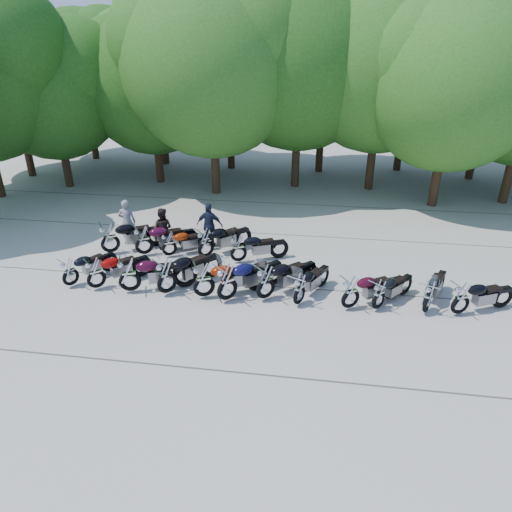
# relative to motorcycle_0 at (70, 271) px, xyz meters

# --- Properties ---
(ground) EXTENTS (90.00, 90.00, 0.00)m
(ground) POSITION_rel_motorcycle_0_xyz_m (6.15, -0.53, -0.58)
(ground) COLOR gray
(ground) RESTS_ON ground
(tree_0) EXTENTS (7.50, 7.50, 9.21)m
(tree_0) POSITION_rel_motorcycle_0_xyz_m (-9.27, 12.45, 4.87)
(tree_0) COLOR #3A2614
(tree_0) RESTS_ON ground
(tree_1) EXTENTS (6.97, 6.97, 8.55)m
(tree_1) POSITION_rel_motorcycle_0_xyz_m (-5.89, 10.71, 4.48)
(tree_1) COLOR #3A2614
(tree_1) RESTS_ON ground
(tree_2) EXTENTS (7.31, 7.31, 8.97)m
(tree_2) POSITION_rel_motorcycle_0_xyz_m (-1.11, 12.31, 4.73)
(tree_2) COLOR #3A2614
(tree_2) RESTS_ON ground
(tree_3) EXTENTS (8.70, 8.70, 10.67)m
(tree_3) POSITION_rel_motorcycle_0_xyz_m (2.58, 10.71, 5.74)
(tree_3) COLOR #3A2614
(tree_3) RESTS_ON ground
(tree_4) EXTENTS (9.13, 9.13, 11.20)m
(tree_4) POSITION_rel_motorcycle_0_xyz_m (6.69, 12.56, 6.05)
(tree_4) COLOR #3A2614
(tree_4) RESTS_ON ground
(tree_5) EXTENTS (9.04, 9.04, 11.10)m
(tree_5) POSITION_rel_motorcycle_0_xyz_m (10.76, 12.68, 5.99)
(tree_5) COLOR #3A2614
(tree_5) RESTS_ON ground
(tree_6) EXTENTS (8.00, 8.00, 9.82)m
(tree_6) POSITION_rel_motorcycle_0_xyz_m (13.70, 10.29, 5.23)
(tree_6) COLOR #3A2614
(tree_6) RESTS_ON ground
(tree_9) EXTENTS (7.59, 7.59, 9.32)m
(tree_9) POSITION_rel_motorcycle_0_xyz_m (-7.38, 17.06, 4.93)
(tree_9) COLOR #3A2614
(tree_9) RESTS_ON ground
(tree_10) EXTENTS (7.78, 7.78, 9.55)m
(tree_10) POSITION_rel_motorcycle_0_xyz_m (-2.14, 16.44, 5.07)
(tree_10) COLOR #3A2614
(tree_10) RESTS_ON ground
(tree_11) EXTENTS (7.56, 7.56, 9.28)m
(tree_11) POSITION_rel_motorcycle_0_xyz_m (2.39, 15.90, 4.91)
(tree_11) COLOR #3A2614
(tree_11) RESTS_ON ground
(tree_12) EXTENTS (7.88, 7.88, 9.67)m
(tree_12) POSITION_rel_motorcycle_0_xyz_m (7.95, 15.94, 5.14)
(tree_12) COLOR #3A2614
(tree_12) RESTS_ON ground
(tree_13) EXTENTS (8.31, 8.31, 10.20)m
(tree_13) POSITION_rel_motorcycle_0_xyz_m (12.84, 16.95, 5.45)
(tree_13) COLOR #3A2614
(tree_13) RESTS_ON ground
(tree_14) EXTENTS (8.02, 8.02, 9.84)m
(tree_14) POSITION_rel_motorcycle_0_xyz_m (16.83, 15.57, 5.24)
(tree_14) COLOR #3A2614
(tree_14) RESTS_ON ground
(motorcycle_0) EXTENTS (1.62, 2.09, 1.17)m
(motorcycle_0) POSITION_rel_motorcycle_0_xyz_m (0.00, 0.00, 0.00)
(motorcycle_0) COLOR black
(motorcycle_0) RESTS_ON ground
(motorcycle_1) EXTENTS (2.06, 2.05, 1.26)m
(motorcycle_1) POSITION_rel_motorcycle_0_xyz_m (0.94, -0.05, 0.05)
(motorcycle_1) COLOR #890605
(motorcycle_1) RESTS_ON ground
(motorcycle_2) EXTENTS (2.58, 1.58, 1.40)m
(motorcycle_2) POSITION_rel_motorcycle_0_xyz_m (2.14, -0.11, 0.12)
(motorcycle_2) COLOR #31061A
(motorcycle_2) RESTS_ON ground
(motorcycle_3) EXTENTS (2.21, 2.44, 1.43)m
(motorcycle_3) POSITION_rel_motorcycle_0_xyz_m (3.38, -0.04, 0.13)
(motorcycle_3) COLOR black
(motorcycle_3) RESTS_ON ground
(motorcycle_4) EXTENTS (2.53, 1.71, 1.38)m
(motorcycle_4) POSITION_rel_motorcycle_0_xyz_m (4.63, -0.10, 0.11)
(motorcycle_4) COLOR maroon
(motorcycle_4) RESTS_ON ground
(motorcycle_5) EXTENTS (2.38, 2.35, 1.45)m
(motorcycle_5) POSITION_rel_motorcycle_0_xyz_m (5.40, -0.19, 0.14)
(motorcycle_5) COLOR #0C0C37
(motorcycle_5) RESTS_ON ground
(motorcycle_6) EXTENTS (2.28, 2.23, 1.38)m
(motorcycle_6) POSITION_rel_motorcycle_0_xyz_m (6.59, 0.07, 0.11)
(motorcycle_6) COLOR black
(motorcycle_6) RESTS_ON ground
(motorcycle_7) EXTENTS (1.56, 2.19, 1.20)m
(motorcycle_7) POSITION_rel_motorcycle_0_xyz_m (7.67, -0.09, 0.02)
(motorcycle_7) COLOR black
(motorcycle_7) RESTS_ON ground
(motorcycle_8) EXTENTS (2.25, 1.77, 1.26)m
(motorcycle_8) POSITION_rel_motorcycle_0_xyz_m (9.24, -0.12, 0.05)
(motorcycle_8) COLOR #350716
(motorcycle_8) RESTS_ON ground
(motorcycle_9) EXTENTS (1.80, 1.96, 1.15)m
(motorcycle_9) POSITION_rel_motorcycle_0_xyz_m (10.09, -0.03, -0.01)
(motorcycle_9) COLOR black
(motorcycle_9) RESTS_ON ground
(motorcycle_10) EXTENTS (1.53, 2.23, 1.22)m
(motorcycle_10) POSITION_rel_motorcycle_0_xyz_m (11.53, 0.01, 0.03)
(motorcycle_10) COLOR black
(motorcycle_10) RESTS_ON ground
(motorcycle_11) EXTENTS (2.26, 1.52, 1.23)m
(motorcycle_11) POSITION_rel_motorcycle_0_xyz_m (12.49, 0.02, 0.03)
(motorcycle_11) COLOR black
(motorcycle_11) RESTS_ON ground
(motorcycle_12) EXTENTS (2.52, 2.04, 1.42)m
(motorcycle_12) POSITION_rel_motorcycle_0_xyz_m (0.24, 2.62, 0.13)
(motorcycle_12) COLOR black
(motorcycle_12) RESTS_ON ground
(motorcycle_13) EXTENTS (2.44, 1.88, 1.36)m
(motorcycle_13) POSITION_rel_motorcycle_0_xyz_m (1.58, 2.66, 0.10)
(motorcycle_13) COLOR #39071F
(motorcycle_13) RESTS_ON ground
(motorcycle_14) EXTENTS (2.03, 1.62, 1.15)m
(motorcycle_14) POSITION_rel_motorcycle_0_xyz_m (2.57, 2.70, -0.01)
(motorcycle_14) COLOR #8B2205
(motorcycle_14) RESTS_ON ground
(motorcycle_15) EXTENTS (2.20, 2.26, 1.37)m
(motorcycle_15) POSITION_rel_motorcycle_0_xyz_m (3.98, 2.75, 0.10)
(motorcycle_15) COLOR black
(motorcycle_15) RESTS_ON ground
(motorcycle_16) EXTENTS (2.28, 1.50, 1.24)m
(motorcycle_16) POSITION_rel_motorcycle_0_xyz_m (5.27, 2.58, 0.04)
(motorcycle_16) COLOR black
(motorcycle_16) RESTS_ON ground
(rider_0) EXTENTS (0.74, 0.55, 1.87)m
(rider_0) POSITION_rel_motorcycle_0_xyz_m (0.54, 3.69, 0.35)
(rider_0) COLOR gray
(rider_0) RESTS_ON ground
(rider_1) EXTENTS (0.84, 0.67, 1.69)m
(rider_1) POSITION_rel_motorcycle_0_xyz_m (2.10, 3.40, 0.26)
(rider_1) COLOR black
(rider_1) RESTS_ON ground
(rider_2) EXTENTS (1.07, 0.48, 1.81)m
(rider_2) POSITION_rel_motorcycle_0_xyz_m (3.88, 3.87, 0.32)
(rider_2) COLOR #1A2337
(rider_2) RESTS_ON ground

